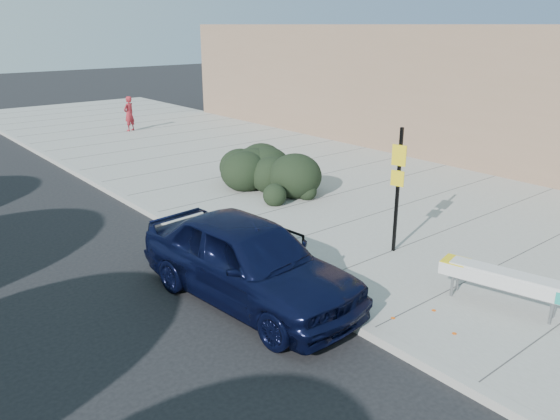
# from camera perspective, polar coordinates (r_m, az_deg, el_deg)

# --- Properties ---
(ground) EXTENTS (120.00, 120.00, 0.00)m
(ground) POSITION_cam_1_polar(r_m,az_deg,el_deg) (11.06, 1.54, -8.90)
(ground) COLOR black
(ground) RESTS_ON ground
(sidewalk_near) EXTENTS (11.20, 50.00, 0.15)m
(sidewalk_near) POSITION_cam_1_polar(r_m,az_deg,el_deg) (18.00, 4.56, 2.40)
(sidewalk_near) COLOR gray
(sidewalk_near) RESTS_ON ground
(curb_near) EXTENTS (0.22, 50.00, 0.17)m
(curb_near) POSITION_cam_1_polar(r_m,az_deg,el_deg) (14.84, -11.23, -1.50)
(curb_near) COLOR #9E9E99
(curb_near) RESTS_ON ground
(building_near) EXTENTS (6.00, 36.00, 5.00)m
(building_near) POSITION_cam_1_polar(r_m,az_deg,el_deg) (23.07, 23.92, 11.04)
(building_near) COLOR #7D604B
(building_near) RESTS_ON sidewalk_near
(bench) EXTENTS (1.00, 2.38, 0.70)m
(bench) POSITION_cam_1_polar(r_m,az_deg,el_deg) (10.91, 22.34, -6.71)
(bench) COLOR gray
(bench) RESTS_ON sidewalk_near
(bike_rack) EXTENTS (0.10, 0.59, 0.86)m
(bike_rack) POSITION_cam_1_polar(r_m,az_deg,el_deg) (11.63, 1.45, -3.82)
(bike_rack) COLOR black
(bike_rack) RESTS_ON sidewalk_near
(sign_post) EXTENTS (0.14, 0.33, 2.89)m
(sign_post) POSITION_cam_1_polar(r_m,az_deg,el_deg) (12.47, 12.20, 2.71)
(sign_post) COLOR black
(sign_post) RESTS_ON sidewalk_near
(hedge) EXTENTS (2.70, 4.27, 1.49)m
(hedge) POSITION_cam_1_polar(r_m,az_deg,el_deg) (17.57, -1.77, 4.81)
(hedge) COLOR black
(hedge) RESTS_ON sidewalk_near
(sedan_navy) EXTENTS (2.46, 5.14, 1.69)m
(sedan_navy) POSITION_cam_1_polar(r_m,az_deg,el_deg) (10.56, -3.30, -5.25)
(sedan_navy) COLOR black
(sedan_navy) RESTS_ON ground
(pedestrian) EXTENTS (0.73, 0.62, 1.69)m
(pedestrian) POSITION_cam_1_polar(r_m,az_deg,el_deg) (28.17, -15.50, 9.68)
(pedestrian) COLOR maroon
(pedestrian) RESTS_ON sidewalk_near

